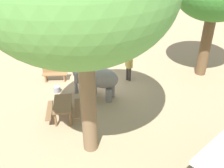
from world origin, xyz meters
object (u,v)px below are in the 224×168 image
at_px(elephant, 96,78).
at_px(picnic_table_near, 63,107).
at_px(person_handler, 129,65).
at_px(feed_bucket, 57,89).
at_px(wooden_bench, 55,73).

relative_size(elephant, picnic_table_near, 1.13).
xyz_separation_m(person_handler, feed_bucket, (3.75, -1.63, -0.79)).
xyz_separation_m(wooden_bench, feed_bucket, (0.61, 1.15, -0.31)).
relative_size(elephant, wooden_bench, 1.75).
bearing_deg(elephant, person_handler, -117.78).
bearing_deg(person_handler, feed_bucket, -31.20).
bearing_deg(wooden_bench, person_handler, 177.56).
distance_m(person_handler, feed_bucket, 4.16).
bearing_deg(picnic_table_near, wooden_bench, 9.63).
xyz_separation_m(elephant, wooden_bench, (0.71, -2.87, -0.61)).
bearing_deg(feed_bucket, wooden_bench, -117.93).
distance_m(elephant, wooden_bench, 3.02).
bearing_deg(wooden_bench, elephant, 143.07).
bearing_deg(elephant, picnic_table_near, 69.69).
height_order(wooden_bench, feed_bucket, wooden_bench).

